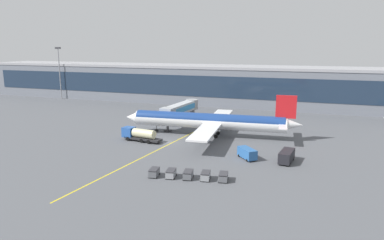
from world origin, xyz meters
name	(u,v)px	position (x,y,z in m)	size (l,w,h in m)	color
ground_plane	(168,142)	(0.00, 0.00, 0.00)	(700.00, 700.00, 0.00)	#515459
apron_lead_in_line	(176,141)	(1.41, 2.00, 0.00)	(0.30, 80.00, 0.01)	yellow
terminal_building	(214,84)	(-6.06, 63.30, 7.87)	(218.44, 21.56, 15.70)	slate
main_airliner	(209,121)	(7.92, 9.44, 4.11)	(47.85, 38.23, 11.68)	white
jet_bridge	(181,109)	(-3.76, 19.31, 5.10)	(5.23, 20.22, 6.81)	#B2B7BC
fuel_tanker	(139,134)	(-7.33, -1.18, 1.75)	(11.03, 3.82, 3.25)	#232326
lavatory_truck	(286,156)	(29.23, -5.97, 1.42)	(3.03, 6.05, 2.50)	black
crew_van	(247,153)	(21.20, -6.32, 1.31)	(4.87, 5.15, 2.30)	#285B9E
baggage_cart_0	(154,172)	(6.88, -22.15, 0.78)	(2.00, 2.87, 1.48)	#595B60
baggage_cart_1	(171,173)	(10.03, -21.63, 0.78)	(2.00, 2.87, 1.48)	gray
baggage_cart_2	(188,175)	(13.19, -21.11, 0.78)	(2.00, 2.87, 1.48)	#595B60
baggage_cart_3	(206,176)	(16.35, -20.59, 0.78)	(2.00, 2.87, 1.48)	gray
baggage_cart_4	(223,177)	(19.51, -20.07, 0.78)	(2.00, 2.87, 1.48)	#595B60
apron_light_mast_0	(59,69)	(-74.96, 51.34, 13.56)	(2.80, 0.50, 23.15)	gray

